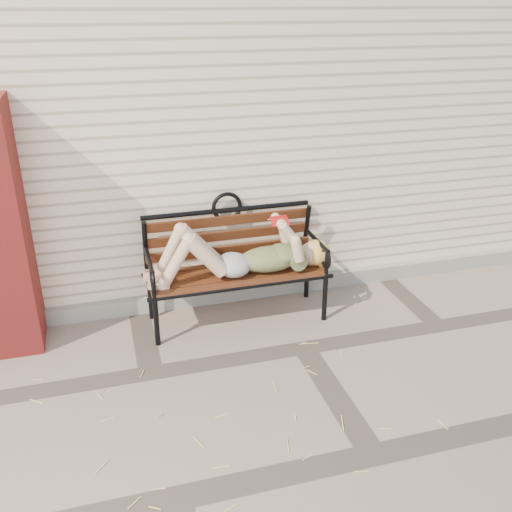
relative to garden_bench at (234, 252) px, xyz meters
name	(u,v)px	position (x,y,z in m)	size (l,w,h in m)	color
ground	(304,348)	(0.41, -0.71, -0.61)	(80.00, 80.00, 0.00)	gray
house_wall	(220,103)	(0.41, 2.29, 0.89)	(8.00, 4.00, 3.00)	beige
foundation_strip	(270,287)	(0.41, 0.26, -0.53)	(8.00, 0.10, 0.15)	gray
garden_bench	(234,252)	(0.00, 0.00, 0.00)	(1.67, 0.67, 1.08)	black
reading_woman	(239,254)	(0.01, -0.13, 0.04)	(1.58, 0.36, 0.50)	#0A3549
straw_scatter	(187,451)	(-0.71, -1.62, -0.60)	(2.78, 1.68, 0.01)	#DFCB6D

